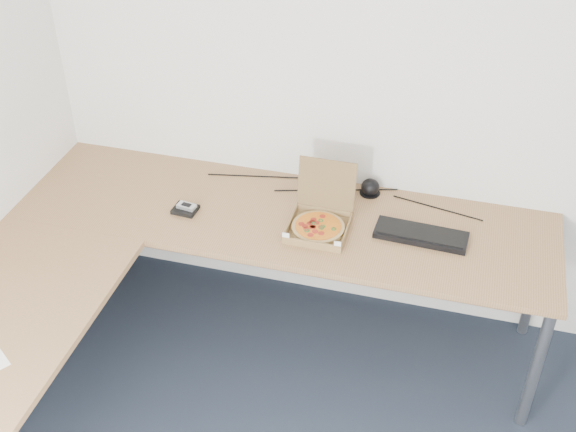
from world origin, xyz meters
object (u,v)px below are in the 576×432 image
(wallet, at_px, (185,209))
(pizza_box, at_px, (319,223))
(keyboard, at_px, (421,235))
(desk, at_px, (186,265))
(drinking_glass, at_px, (329,185))

(wallet, bearing_deg, pizza_box, 6.67)
(pizza_box, distance_m, wallet, 0.64)
(keyboard, relative_size, wallet, 3.70)
(pizza_box, xyz_separation_m, keyboard, (0.45, 0.06, -0.02))
(desk, distance_m, keyboard, 1.05)
(desk, relative_size, drinking_glass, 21.55)
(desk, bearing_deg, wallet, 111.43)
(pizza_box, relative_size, wallet, 2.80)
(drinking_glass, distance_m, wallet, 0.69)
(pizza_box, relative_size, keyboard, 0.76)
(drinking_glass, relative_size, wallet, 1.04)
(keyboard, height_order, wallet, keyboard)
(drinking_glass, height_order, wallet, drinking_glass)
(keyboard, bearing_deg, wallet, -172.27)
(drinking_glass, xyz_separation_m, keyboard, (0.47, -0.22, -0.05))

